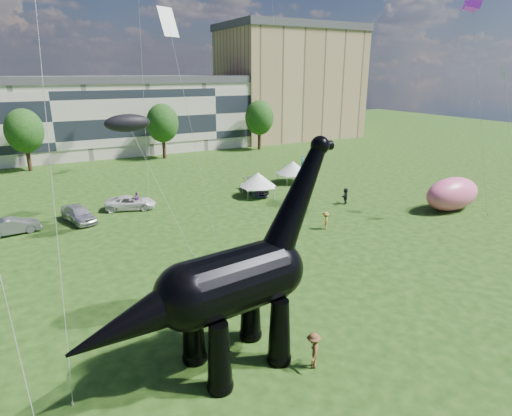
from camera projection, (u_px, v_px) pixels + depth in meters
name	position (u px, v px, depth m)	size (l,w,h in m)	color
ground	(308.00, 338.00, 23.21)	(220.00, 220.00, 0.00)	#16330C
terrace_row	(51.00, 122.00, 69.78)	(78.00, 11.00, 12.00)	beige
apartment_block	(289.00, 85.00, 92.43)	(28.00, 18.00, 22.00)	tan
tree_mid_left	(24.00, 127.00, 60.34)	(5.20, 5.20, 9.44)	#382314
tree_mid_right	(162.00, 120.00, 69.36)	(5.20, 5.20, 9.44)	#382314
tree_far_right	(259.00, 115.00, 77.48)	(5.20, 5.20, 9.44)	#382314
dinosaur_sculpture	(225.00, 288.00, 19.78)	(13.81, 4.26, 11.24)	black
car_silver	(78.00, 214.00, 40.86)	(1.97, 4.89, 1.67)	silver
car_grey	(12.00, 226.00, 37.85)	(1.56, 4.49, 1.48)	slate
car_white	(131.00, 203.00, 44.73)	(2.36, 5.11, 1.42)	silver
car_dark	(256.00, 187.00, 50.70)	(2.05, 5.04, 1.46)	#595960
gazebo_near	(258.00, 180.00, 48.93)	(5.00, 5.00, 2.85)	white
gazebo_far	(293.00, 168.00, 55.09)	(4.54, 4.54, 2.83)	silver
inflatable_pink	(452.00, 194.00, 44.27)	(6.88, 3.44, 3.44)	#F55F8F
visitors	(224.00, 234.00, 35.67)	(55.33, 39.85, 1.87)	#9C614E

